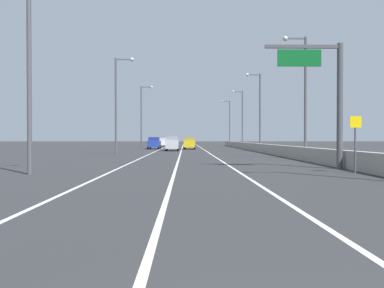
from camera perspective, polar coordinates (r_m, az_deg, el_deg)
The scene contains 18 objects.
ground_plane at distance 66.50m, azimuth 0.33°, elevation -0.78°, with size 320.00×320.00×0.00m, color #2D2D30.
lane_stripe_left at distance 57.63m, azimuth -4.96°, elevation -1.03°, with size 0.16×130.00×0.00m, color silver.
lane_stripe_center at distance 57.49m, azimuth -1.48°, elevation -1.03°, with size 0.16×130.00×0.00m, color silver.
lane_stripe_right at distance 57.56m, azimuth 2.01°, elevation -1.03°, with size 0.16×130.00×0.00m, color silver.
jersey_barrier_right at distance 43.60m, azimuth 12.15°, elevation -0.92°, with size 0.60×120.00×1.10m, color #9E998E.
overhead_sign_gantry at distance 27.01m, azimuth 17.58°, elevation 6.87°, with size 4.68×0.36×7.50m.
speed_advisory_sign at distance 24.10m, azimuth 20.87°, elevation 0.53°, with size 0.60×0.11×3.00m.
lamp_post_right_second at distance 39.29m, azimuth 14.50°, elevation 7.09°, with size 2.14×0.44×10.82m.
lamp_post_right_third at distance 60.39m, azimuth 8.80°, elevation 4.90°, with size 2.14×0.44×10.82m.
lamp_post_right_fourth at distance 81.91m, azimuth 6.55°, elevation 3.83°, with size 2.14×0.44×10.82m.
lamp_post_right_fifth at distance 103.44m, azimuth 4.89°, elevation 3.21°, with size 2.14×0.44×10.82m.
lamp_post_left_near at distance 23.63m, azimuth -20.26°, elevation 11.26°, with size 2.14×0.44×10.82m.
lamp_post_left_mid at distance 48.77m, azimuth -9.79°, elevation 5.88°, with size 2.14×0.44×10.82m.
lamp_post_left_far at distance 74.56m, azimuth -6.57°, elevation 4.13°, with size 2.14×0.44×10.82m.
car_white_0 at distance 91.88m, azimuth -3.92°, elevation 0.25°, with size 1.97×4.69×1.89m.
car_yellow_1 at distance 69.77m, azimuth -0.32°, elevation 0.10°, with size 2.00×4.38×1.97m.
car_blue_2 at distance 71.74m, azimuth -5.04°, elevation 0.13°, with size 2.04×4.81×1.99m.
car_silver_3 at distance 61.26m, azimuth -2.64°, elevation 0.07°, with size 1.88×4.42×2.13m.
Camera 1 is at (-1.42, -2.45, 1.87)m, focal length 40.16 mm.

